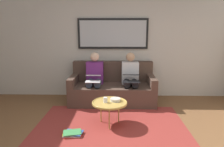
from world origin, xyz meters
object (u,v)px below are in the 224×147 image
at_px(couch, 112,88).
at_px(coffee_table, 110,103).
at_px(bowl, 115,100).
at_px(person_right, 95,76).
at_px(magazine_stack, 73,133).
at_px(person_left, 130,76).
at_px(cup, 105,100).
at_px(laptop_white, 93,78).
at_px(laptop_black, 131,78).
at_px(framed_mirror, 113,34).

distance_m(couch, coffee_table, 1.22).
relative_size(bowl, person_right, 0.16).
bearing_deg(magazine_stack, person_left, -123.14).
height_order(cup, magazine_stack, cup).
bearing_deg(person_left, cup, 66.77).
distance_m(couch, cup, 1.24).
bearing_deg(cup, bowl, -156.17).
height_order(person_left, laptop_white, person_left).
bearing_deg(magazine_stack, couch, -110.40).
height_order(coffee_table, magazine_stack, coffee_table).
bearing_deg(person_left, coffee_table, 69.66).
bearing_deg(person_left, person_right, 0.00).
distance_m(cup, person_right, 1.21).
xyz_separation_m(laptop_black, person_right, (0.81, -0.24, -0.02)).
distance_m(coffee_table, laptop_white, 1.01).
distance_m(couch, person_left, 0.51).
distance_m(framed_mirror, person_left, 1.12).
xyz_separation_m(framed_mirror, person_left, (-0.41, 0.46, -0.94)).
height_order(coffee_table, person_left, person_left).
bearing_deg(magazine_stack, laptop_black, -127.73).
relative_size(framed_mirror, bowl, 9.22).
bearing_deg(laptop_white, coffee_table, 113.08).
bearing_deg(cup, couch, -94.32).
bearing_deg(cup, coffee_table, -171.04).
relative_size(person_left, person_right, 1.00).
relative_size(laptop_black, magazine_stack, 1.11).
bearing_deg(bowl, laptop_black, -111.12).
bearing_deg(couch, laptop_black, 142.84).
bearing_deg(coffee_table, framed_mirror, -90.74).
relative_size(person_right, magazine_stack, 3.38).
bearing_deg(laptop_white, magazine_stack, 81.61).
xyz_separation_m(person_left, laptop_white, (0.81, 0.25, 0.02)).
height_order(framed_mirror, person_right, framed_mirror).
bearing_deg(couch, bowl, 93.89).
xyz_separation_m(cup, person_right, (0.31, -1.16, 0.15)).
xyz_separation_m(coffee_table, person_right, (0.38, -1.15, 0.21)).
bearing_deg(person_right, laptop_white, 90.00).
bearing_deg(cup, magazine_stack, 36.47).
height_order(bowl, laptop_black, laptop_black).
bearing_deg(person_left, magazine_stack, 56.86).
relative_size(person_left, laptop_white, 3.46).
bearing_deg(bowl, couch, -86.11).
height_order(couch, laptop_black, couch).
bearing_deg(framed_mirror, laptop_black, 120.22).
distance_m(couch, bowl, 1.16).
relative_size(couch, framed_mirror, 1.13).
relative_size(cup, laptop_white, 0.27).
bearing_deg(laptop_black, couch, -37.16).
xyz_separation_m(couch, coffee_table, (0.02, 1.22, 0.09)).
xyz_separation_m(cup, magazine_stack, (0.50, 0.37, -0.43)).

